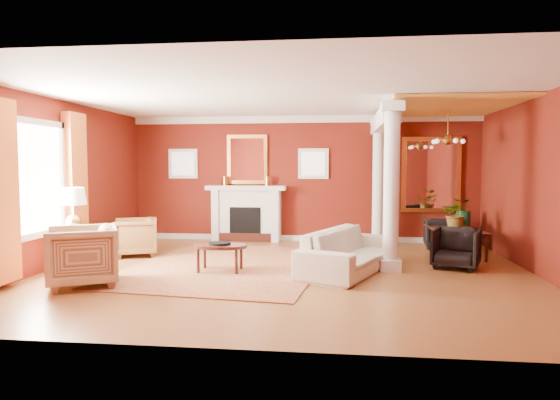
# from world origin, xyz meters

# --- Properties ---
(ground) EXTENTS (8.00, 8.00, 0.00)m
(ground) POSITION_xyz_m (0.00, 0.00, 0.00)
(ground) COLOR brown
(ground) RESTS_ON ground
(room_shell) EXTENTS (8.04, 7.04, 2.92)m
(room_shell) POSITION_xyz_m (0.00, 0.00, 2.02)
(room_shell) COLOR #64100E
(room_shell) RESTS_ON ground
(fireplace) EXTENTS (1.85, 0.42, 1.29)m
(fireplace) POSITION_xyz_m (-1.30, 3.32, 0.65)
(fireplace) COLOR silver
(fireplace) RESTS_ON ground
(overmantel_mirror) EXTENTS (0.95, 0.07, 1.15)m
(overmantel_mirror) POSITION_xyz_m (-1.30, 3.45, 1.90)
(overmantel_mirror) COLOR gold
(overmantel_mirror) RESTS_ON fireplace
(flank_window_left) EXTENTS (0.70, 0.07, 0.70)m
(flank_window_left) POSITION_xyz_m (-2.85, 3.46, 1.80)
(flank_window_left) COLOR silver
(flank_window_left) RESTS_ON room_shell
(flank_window_right) EXTENTS (0.70, 0.07, 0.70)m
(flank_window_right) POSITION_xyz_m (0.25, 3.46, 1.80)
(flank_window_right) COLOR silver
(flank_window_right) RESTS_ON room_shell
(left_window) EXTENTS (0.21, 2.55, 2.60)m
(left_window) POSITION_xyz_m (-3.89, -0.60, 1.42)
(left_window) COLOR white
(left_window) RESTS_ON room_shell
(column_front) EXTENTS (0.36, 0.36, 2.80)m
(column_front) POSITION_xyz_m (1.70, 0.30, 1.43)
(column_front) COLOR silver
(column_front) RESTS_ON ground
(column_back) EXTENTS (0.36, 0.36, 2.80)m
(column_back) POSITION_xyz_m (1.70, 3.00, 1.43)
(column_back) COLOR silver
(column_back) RESTS_ON ground
(header_beam) EXTENTS (0.30, 3.20, 0.32)m
(header_beam) POSITION_xyz_m (1.70, 1.90, 2.62)
(header_beam) COLOR silver
(header_beam) RESTS_ON column_front
(amber_ceiling) EXTENTS (2.30, 3.40, 0.04)m
(amber_ceiling) POSITION_xyz_m (2.85, 1.75, 2.87)
(amber_ceiling) COLOR gold
(amber_ceiling) RESTS_ON room_shell
(dining_mirror) EXTENTS (1.30, 0.07, 1.70)m
(dining_mirror) POSITION_xyz_m (2.90, 3.45, 1.55)
(dining_mirror) COLOR gold
(dining_mirror) RESTS_ON room_shell
(chandelier) EXTENTS (0.60, 0.62, 0.75)m
(chandelier) POSITION_xyz_m (2.90, 1.80, 2.25)
(chandelier) COLOR #C38F3D
(chandelier) RESTS_ON room_shell
(crown_trim) EXTENTS (8.00, 0.08, 0.16)m
(crown_trim) POSITION_xyz_m (0.00, 3.46, 2.82)
(crown_trim) COLOR silver
(crown_trim) RESTS_ON room_shell
(base_trim) EXTENTS (8.00, 0.08, 0.12)m
(base_trim) POSITION_xyz_m (0.00, 3.46, 0.06)
(base_trim) COLOR silver
(base_trim) RESTS_ON ground
(rug) EXTENTS (3.64, 4.58, 0.02)m
(rug) POSITION_xyz_m (-1.08, 0.38, 0.01)
(rug) COLOR maroon
(rug) RESTS_ON ground
(sofa) EXTENTS (1.57, 2.46, 0.93)m
(sofa) POSITION_xyz_m (1.03, 0.17, 0.47)
(sofa) COLOR beige
(sofa) RESTS_ON ground
(armchair_leopard) EXTENTS (0.97, 1.00, 0.81)m
(armchair_leopard) POSITION_xyz_m (-3.10, 1.16, 0.41)
(armchair_leopard) COLOR black
(armchair_leopard) RESTS_ON ground
(armchair_stripe) EXTENTS (1.22, 1.25, 0.97)m
(armchair_stripe) POSITION_xyz_m (-2.89, -1.28, 0.49)
(armchair_stripe) COLOR tan
(armchair_stripe) RESTS_ON ground
(coffee_table) EXTENTS (0.90, 0.90, 0.46)m
(coffee_table) POSITION_xyz_m (-1.11, -0.11, 0.41)
(coffee_table) COLOR black
(coffee_table) RESTS_ON ground
(coffee_book) EXTENTS (0.17, 0.10, 0.24)m
(coffee_book) POSITION_xyz_m (-1.17, -0.16, 0.58)
(coffee_book) COLOR black
(coffee_book) RESTS_ON coffee_table
(side_table) EXTENTS (0.56, 0.56, 1.40)m
(side_table) POSITION_xyz_m (-3.50, -0.37, 0.93)
(side_table) COLOR black
(side_table) RESTS_ON ground
(dining_table) EXTENTS (0.69, 1.55, 0.84)m
(dining_table) POSITION_xyz_m (3.14, 1.93, 0.42)
(dining_table) COLOR black
(dining_table) RESTS_ON ground
(dining_chair_near) EXTENTS (0.94, 0.91, 0.76)m
(dining_chair_near) POSITION_xyz_m (2.84, 0.65, 0.38)
(dining_chair_near) COLOR black
(dining_chair_near) RESTS_ON ground
(dining_chair_far) EXTENTS (0.76, 0.72, 0.74)m
(dining_chair_far) POSITION_xyz_m (3.02, 2.68, 0.37)
(dining_chair_far) COLOR black
(dining_chair_far) RESTS_ON ground
(green_urn) EXTENTS (0.33, 0.33, 0.80)m
(green_urn) POSITION_xyz_m (3.50, 2.94, 0.31)
(green_urn) COLOR #123A20
(green_urn) RESTS_ON ground
(potted_plant) EXTENTS (0.66, 0.71, 0.47)m
(potted_plant) POSITION_xyz_m (3.11, 1.87, 1.07)
(potted_plant) COLOR #26591E
(potted_plant) RESTS_ON dining_table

